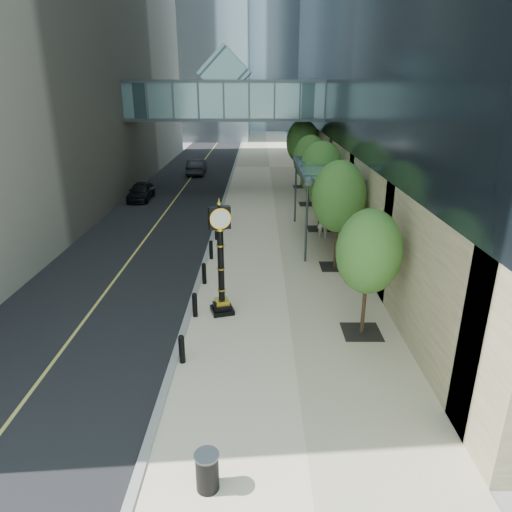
{
  "coord_description": "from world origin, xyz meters",
  "views": [
    {
      "loc": [
        -0.2,
        -11.81,
        8.57
      ],
      "look_at": [
        -0.31,
        5.46,
        2.14
      ],
      "focal_mm": 32.0,
      "sensor_mm": 36.0,
      "label": 1
    }
  ],
  "objects_px": {
    "street_clock": "(221,267)",
    "trash_bin": "(207,472)",
    "car_far": "(197,166)",
    "car_near": "(141,191)",
    "pedestrian": "(323,222)"
  },
  "relations": [
    {
      "from": "trash_bin",
      "to": "car_far",
      "type": "bearing_deg",
      "value": 97.68
    },
    {
      "from": "pedestrian",
      "to": "car_far",
      "type": "distance_m",
      "value": 23.72
    },
    {
      "from": "trash_bin",
      "to": "pedestrian",
      "type": "relative_size",
      "value": 0.47
    },
    {
      "from": "trash_bin",
      "to": "car_near",
      "type": "relative_size",
      "value": 0.22
    },
    {
      "from": "street_clock",
      "to": "car_far",
      "type": "distance_m",
      "value": 31.49
    },
    {
      "from": "car_near",
      "to": "car_far",
      "type": "height_order",
      "value": "car_far"
    },
    {
      "from": "car_near",
      "to": "car_far",
      "type": "relative_size",
      "value": 0.85
    },
    {
      "from": "trash_bin",
      "to": "pedestrian",
      "type": "distance_m",
      "value": 18.9
    },
    {
      "from": "trash_bin",
      "to": "car_near",
      "type": "height_order",
      "value": "car_near"
    },
    {
      "from": "car_near",
      "to": "car_far",
      "type": "bearing_deg",
      "value": 75.51
    },
    {
      "from": "street_clock",
      "to": "pedestrian",
      "type": "height_order",
      "value": "street_clock"
    },
    {
      "from": "street_clock",
      "to": "pedestrian",
      "type": "xyz_separation_m",
      "value": [
        5.26,
        9.68,
        -1.01
      ]
    },
    {
      "from": "trash_bin",
      "to": "pedestrian",
      "type": "height_order",
      "value": "pedestrian"
    },
    {
      "from": "trash_bin",
      "to": "street_clock",
      "type": "bearing_deg",
      "value": 92.22
    },
    {
      "from": "street_clock",
      "to": "trash_bin",
      "type": "bearing_deg",
      "value": -104.44
    }
  ]
}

